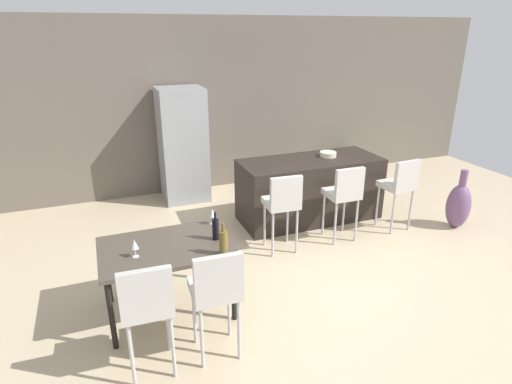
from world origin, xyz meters
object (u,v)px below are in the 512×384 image
fruit_bowl (328,154)px  bar_chair_left (283,201)px  kitchen_island (310,189)px  refrigerator (183,145)px  bar_chair_middle (344,192)px  bar_chair_right (400,183)px  dining_chair_far (216,288)px  floor_vase (458,205)px  dining_table (166,252)px  dining_chair_near (147,302)px  potted_plant (351,159)px  wine_glass_middle (212,213)px  wine_bottle_far (216,229)px  wine_bottle_end (223,242)px  wine_glass_left (134,245)px

fruit_bowl → bar_chair_left: bearing=-142.7°
kitchen_island → refrigerator: bearing=136.7°
bar_chair_middle → bar_chair_right: bearing=0.0°
dining_chair_far → floor_vase: bearing=17.6°
bar_chair_left → dining_table: bar_chair_left is taller
dining_chair_near → potted_plant: (4.34, 3.76, -0.35)m
dining_chair_near → wine_glass_middle: bearing=52.6°
dining_chair_near → wine_bottle_far: dining_chair_near is taller
bar_chair_middle → fruit_bowl: bar_chair_middle is taller
wine_glass_middle → floor_vase: 3.69m
wine_bottle_far → refrigerator: refrigerator is taller
bar_chair_right → fruit_bowl: (-0.66, 0.85, 0.26)m
bar_chair_middle → potted_plant: size_ratio=1.77×
refrigerator → potted_plant: (3.25, -0.01, -0.57)m
wine_glass_middle → potted_plant: size_ratio=0.29×
wine_bottle_far → refrigerator: size_ratio=0.16×
dining_table → potted_plant: bearing=36.2°
wine_bottle_end → wine_glass_left: (-0.76, 0.25, -0.00)m
refrigerator → potted_plant: size_ratio=3.11×
dining_chair_far → wine_glass_middle: dining_chair_far is taller
kitchen_island → wine_bottle_end: (-1.89, -1.87, 0.40)m
kitchen_island → bar_chair_right: 1.28m
dining_chair_far → wine_bottle_far: size_ratio=3.63×
wine_bottle_far → wine_glass_middle: size_ratio=1.66×
dining_chair_near → dining_chair_far: 0.56m
wine_bottle_end → refrigerator: (0.33, 3.34, 0.06)m
dining_chair_far → fruit_bowl: size_ratio=4.32×
refrigerator → potted_plant: 3.30m
bar_chair_middle → fruit_bowl: size_ratio=4.32×
refrigerator → floor_vase: refrigerator is taller
refrigerator → potted_plant: bearing=-0.2°
potted_plant → fruit_bowl: bearing=-134.2°
kitchen_island → wine_bottle_far: bearing=-140.5°
kitchen_island → wine_bottle_far: 2.47m
floor_vase → potted_plant: bearing=93.4°
wine_glass_middle → wine_bottle_end: bearing=-97.0°
bar_chair_right → potted_plant: bar_chair_right is taller
bar_chair_middle → wine_glass_left: 2.86m
dining_chair_near → wine_bottle_end: size_ratio=3.29×
dining_chair_far → kitchen_island: bearing=47.7°
bar_chair_left → wine_bottle_far: size_ratio=3.63×
dining_chair_near → refrigerator: bearing=73.9°
wine_glass_left → floor_vase: 4.56m
floor_vase → potted_plant: (-0.15, 2.52, 0.01)m
wine_glass_middle → potted_plant: (3.50, 2.66, -0.52)m
wine_bottle_end → dining_chair_far: bearing=-114.7°
dining_chair_near → bar_chair_middle: bearing=28.8°
potted_plant → wine_bottle_end: bearing=-137.1°
bar_chair_right → wine_glass_left: size_ratio=6.03×
bar_chair_middle → wine_bottle_far: bearing=-158.9°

